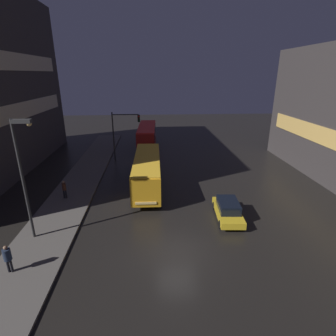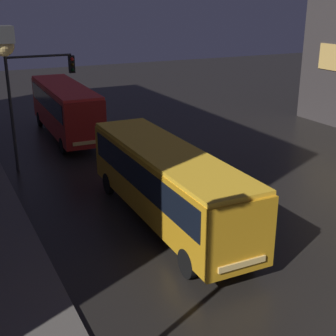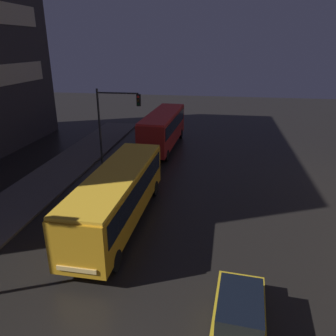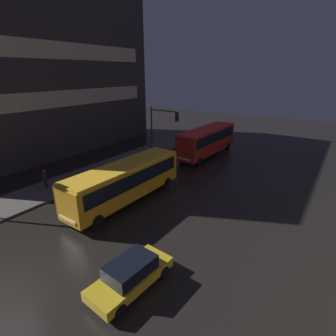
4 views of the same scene
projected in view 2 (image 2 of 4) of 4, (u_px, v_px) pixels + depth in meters
name	position (u px, v px, depth m)	size (l,w,h in m)	color
bus_near	(167.00, 178.00, 18.63)	(2.70, 10.82, 3.14)	orange
bus_far	(65.00, 105.00, 30.78)	(2.81, 10.42, 3.45)	#AD1E19
traffic_light_main	(33.00, 90.00, 24.13)	(3.54, 0.35, 6.26)	#2D2D2D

